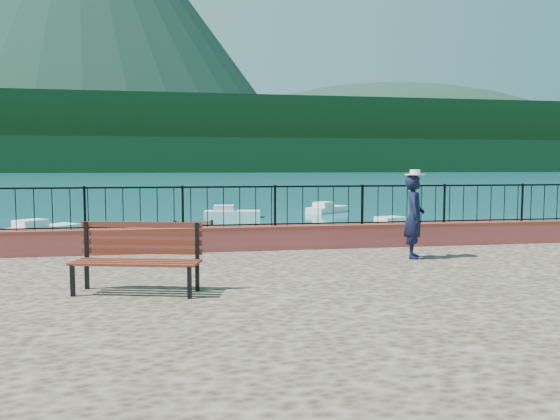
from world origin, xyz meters
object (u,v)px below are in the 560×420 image
object	(u,v)px
boat_2	(399,224)
boat_3	(41,227)
boat_4	(232,211)
boat_5	(328,207)
person	(414,217)
park_bench	(137,273)
boat_0	(12,265)
boat_1	(288,243)

from	to	relation	value
boat_2	boat_3	distance (m)	17.05
boat_3	boat_4	xyz separation A→B (m)	(9.61, 7.39, 0.00)
boat_2	boat_4	distance (m)	11.72
boat_3	boat_5	size ratio (longest dim) A/B	0.99
person	boat_3	world-z (taller)	person
person	boat_4	size ratio (longest dim) A/B	0.52
park_bench	boat_5	xyz separation A→B (m)	(10.65, 27.85, -1.13)
boat_5	boat_2	bearing A→B (deg)	-130.01
person	boat_5	xyz separation A→B (m)	(4.93, 25.50, -1.72)
park_bench	person	world-z (taller)	person
boat_2	boat_3	bearing A→B (deg)	154.16
boat_2	boat_0	bearing A→B (deg)	-170.35
park_bench	boat_1	distance (m)	11.65
boat_1	boat_3	bearing A→B (deg)	162.11
boat_5	boat_4	bearing A→B (deg)	156.83
person	boat_3	bearing A→B (deg)	59.26
boat_1	boat_4	size ratio (longest dim) A/B	0.97
boat_2	boat_4	size ratio (longest dim) A/B	1.02
boat_2	boat_3	xyz separation A→B (m)	(-16.97, 1.74, 0.00)
park_bench	boat_1	size ratio (longest dim) A/B	0.62
boat_0	boat_3	xyz separation A→B (m)	(-1.73, 10.41, 0.00)
park_bench	boat_3	bearing A→B (deg)	122.64
boat_3	boat_4	size ratio (longest dim) A/B	1.01
boat_1	boat_2	bearing A→B (deg)	58.00
person	boat_3	size ratio (longest dim) A/B	0.52
boat_0	boat_3	bearing A→B (deg)	82.32
park_bench	boat_3	distance (m)	19.00
person	boat_0	world-z (taller)	person
boat_4	boat_5	world-z (taller)	same
boat_0	boat_1	size ratio (longest dim) A/B	0.98
boat_1	boat_4	xyz separation A→B (m)	(-0.73, 14.77, 0.00)
person	boat_5	size ratio (longest dim) A/B	0.51
person	boat_1	xyz separation A→B (m)	(-1.20, 8.33, -1.72)
boat_0	boat_1	distance (m)	9.14
boat_1	boat_3	world-z (taller)	same
boat_2	boat_4	world-z (taller)	same
park_bench	boat_1	world-z (taller)	park_bench
boat_0	boat_1	world-z (taller)	same
boat_1	boat_2	distance (m)	8.69
boat_0	boat_2	bearing A→B (deg)	12.54
boat_0	boat_4	size ratio (longest dim) A/B	0.95
boat_4	boat_2	bearing A→B (deg)	-44.06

